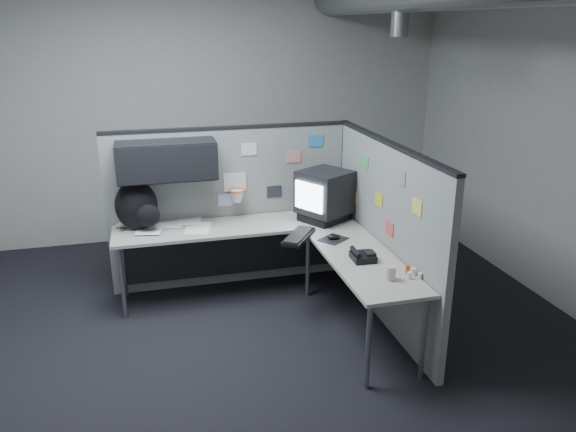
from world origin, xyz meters
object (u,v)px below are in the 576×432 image
object	(u,v)px
monitor	(325,195)
phone	(363,256)
keyboard	(299,236)
desk	(267,244)
backpack	(137,206)

from	to	relation	value
monitor	phone	world-z (taller)	monitor
keyboard	monitor	bearing A→B (deg)	37.68
desk	backpack	xyz separation A→B (m)	(-1.14, 0.38, 0.35)
desk	monitor	distance (m)	0.75
monitor	keyboard	distance (m)	0.61
phone	keyboard	bearing A→B (deg)	134.46
monitor	keyboard	world-z (taller)	monitor
backpack	keyboard	bearing A→B (deg)	-41.49
keyboard	phone	world-z (taller)	phone
monitor	backpack	xyz separation A→B (m)	(-1.76, 0.17, -0.02)
keyboard	phone	bearing A→B (deg)	-68.57
keyboard	backpack	world-z (taller)	backpack
desk	keyboard	bearing A→B (deg)	-40.69
desk	monitor	xyz separation A→B (m)	(0.62, 0.21, 0.37)
desk	phone	bearing A→B (deg)	-52.91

